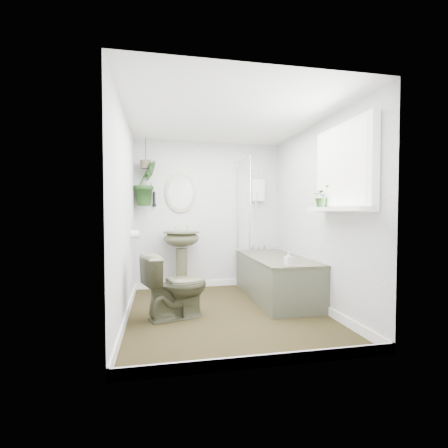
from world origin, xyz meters
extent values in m
cube|color=black|center=(0.00, 0.00, -0.01)|extent=(2.30, 2.80, 0.02)
cube|color=white|center=(0.00, 0.00, 2.31)|extent=(2.30, 2.80, 0.02)
cube|color=silver|center=(0.00, 1.41, 1.15)|extent=(2.30, 0.02, 2.30)
cube|color=silver|center=(0.00, -1.41, 1.15)|extent=(2.30, 0.02, 2.30)
cube|color=silver|center=(-1.16, 0.00, 1.15)|extent=(0.02, 2.80, 2.30)
cube|color=silver|center=(1.16, 0.00, 1.15)|extent=(0.02, 2.80, 2.30)
cube|color=white|center=(0.00, 0.00, 0.05)|extent=(2.30, 2.80, 0.10)
cube|color=white|center=(0.80, 1.34, 1.55)|extent=(0.20, 0.10, 0.35)
ellipsoid|color=tan|center=(-0.45, 1.37, 1.50)|extent=(0.46, 0.03, 0.62)
cylinder|color=black|center=(-0.85, 1.36, 1.40)|extent=(0.04, 0.04, 0.22)
cylinder|color=white|center=(-1.10, 0.70, 0.90)|extent=(0.11, 0.11, 0.11)
cube|color=white|center=(1.09, -0.70, 1.65)|extent=(0.08, 1.00, 0.90)
cube|color=white|center=(1.02, -0.70, 1.23)|extent=(0.18, 1.00, 0.04)
cube|color=white|center=(1.04, -0.70, 1.65)|extent=(0.01, 0.86, 0.76)
imported|color=#474830|center=(-0.60, -0.07, 0.37)|extent=(0.81, 0.61, 0.73)
imported|color=black|center=(1.01, -0.40, 1.37)|extent=(0.27, 0.25, 0.24)
imported|color=black|center=(-0.97, 1.25, 1.63)|extent=(0.47, 0.47, 0.67)
imported|color=black|center=(0.66, -0.29, 0.67)|extent=(0.09, 0.09, 0.17)
cylinder|color=#4B4535|center=(-0.97, 1.25, 1.90)|extent=(0.16, 0.16, 0.12)
camera|label=1|loc=(-0.78, -3.74, 1.20)|focal=26.00mm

